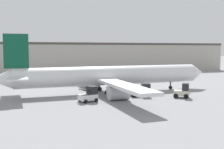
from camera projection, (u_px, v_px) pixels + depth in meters
name	position (u px, v px, depth m)	size (l,w,h in m)	color
ground_plane	(112.00, 93.00, 53.71)	(400.00, 400.00, 0.00)	gray
terminal_building	(97.00, 58.00, 98.69)	(96.55, 12.95, 10.34)	#ADA89E
airplane	(107.00, 76.00, 53.08)	(42.56, 38.95, 10.88)	silver
ground_crew_worker	(188.00, 89.00, 52.94)	(0.36, 0.36, 1.64)	#1E2338
baggage_tug	(183.00, 91.00, 48.00)	(3.21, 3.13, 2.48)	beige
belt_loader_truck	(89.00, 95.00, 44.41)	(3.09, 2.70, 2.45)	silver
pushback_tug	(142.00, 91.00, 49.15)	(3.71, 2.90, 2.31)	#2D2D33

